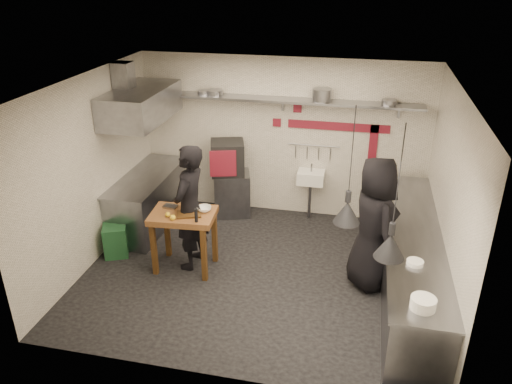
% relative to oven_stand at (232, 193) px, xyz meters
% --- Properties ---
extents(floor, '(5.00, 5.00, 0.00)m').
position_rel_oven_stand_xyz_m(floor, '(0.85, -1.79, -0.40)').
color(floor, black).
rests_on(floor, ground).
extents(ceiling, '(5.00, 5.00, 0.00)m').
position_rel_oven_stand_xyz_m(ceiling, '(0.85, -1.79, 2.40)').
color(ceiling, beige).
rests_on(ceiling, floor).
extents(wall_back, '(5.00, 0.04, 2.80)m').
position_rel_oven_stand_xyz_m(wall_back, '(0.85, 0.31, 1.00)').
color(wall_back, silver).
rests_on(wall_back, floor).
extents(wall_front, '(5.00, 0.04, 2.80)m').
position_rel_oven_stand_xyz_m(wall_front, '(0.85, -3.89, 1.00)').
color(wall_front, silver).
rests_on(wall_front, floor).
extents(wall_left, '(0.04, 4.20, 2.80)m').
position_rel_oven_stand_xyz_m(wall_left, '(-1.65, -1.79, 1.00)').
color(wall_left, silver).
rests_on(wall_left, floor).
extents(wall_right, '(0.04, 4.20, 2.80)m').
position_rel_oven_stand_xyz_m(wall_right, '(3.35, -1.79, 1.00)').
color(wall_right, silver).
rests_on(wall_right, floor).
extents(red_band_horiz, '(1.70, 0.02, 0.14)m').
position_rel_oven_stand_xyz_m(red_band_horiz, '(1.80, 0.29, 1.28)').
color(red_band_horiz, maroon).
rests_on(red_band_horiz, wall_back).
extents(red_band_vert, '(0.14, 0.02, 1.10)m').
position_rel_oven_stand_xyz_m(red_band_vert, '(2.40, 0.29, 0.80)').
color(red_band_vert, maroon).
rests_on(red_band_vert, wall_back).
extents(red_tile_a, '(0.14, 0.02, 0.14)m').
position_rel_oven_stand_xyz_m(red_tile_a, '(1.10, 0.29, 1.55)').
color(red_tile_a, maroon).
rests_on(red_tile_a, wall_back).
extents(red_tile_b, '(0.14, 0.02, 0.14)m').
position_rel_oven_stand_xyz_m(red_tile_b, '(0.75, 0.29, 1.28)').
color(red_tile_b, maroon).
rests_on(red_tile_b, wall_back).
extents(back_shelf, '(4.60, 0.34, 0.04)m').
position_rel_oven_stand_xyz_m(back_shelf, '(0.85, 0.13, 1.72)').
color(back_shelf, slate).
rests_on(back_shelf, wall_back).
extents(shelf_bracket_left, '(0.04, 0.06, 0.24)m').
position_rel_oven_stand_xyz_m(shelf_bracket_left, '(-1.05, 0.28, 1.62)').
color(shelf_bracket_left, slate).
rests_on(shelf_bracket_left, wall_back).
extents(shelf_bracket_mid, '(0.04, 0.06, 0.24)m').
position_rel_oven_stand_xyz_m(shelf_bracket_mid, '(0.85, 0.28, 1.62)').
color(shelf_bracket_mid, slate).
rests_on(shelf_bracket_mid, wall_back).
extents(shelf_bracket_right, '(0.04, 0.06, 0.24)m').
position_rel_oven_stand_xyz_m(shelf_bracket_right, '(2.75, 0.28, 1.62)').
color(shelf_bracket_right, slate).
rests_on(shelf_bracket_right, wall_back).
extents(pan_far_left, '(0.30, 0.30, 0.09)m').
position_rel_oven_stand_xyz_m(pan_far_left, '(-0.30, 0.13, 1.79)').
color(pan_far_left, slate).
rests_on(pan_far_left, back_shelf).
extents(pan_mid_left, '(0.27, 0.27, 0.07)m').
position_rel_oven_stand_xyz_m(pan_mid_left, '(-0.49, 0.13, 1.78)').
color(pan_mid_left, slate).
rests_on(pan_mid_left, back_shelf).
extents(stock_pot, '(0.32, 0.32, 0.20)m').
position_rel_oven_stand_xyz_m(stock_pot, '(1.51, 0.13, 1.84)').
color(stock_pot, slate).
rests_on(stock_pot, back_shelf).
extents(pan_right, '(0.29, 0.29, 0.08)m').
position_rel_oven_stand_xyz_m(pan_right, '(2.57, 0.13, 1.78)').
color(pan_right, slate).
rests_on(pan_right, back_shelf).
extents(oven_stand, '(0.77, 0.73, 0.80)m').
position_rel_oven_stand_xyz_m(oven_stand, '(0.00, 0.00, 0.00)').
color(oven_stand, slate).
rests_on(oven_stand, floor).
extents(combi_oven, '(0.69, 0.67, 0.58)m').
position_rel_oven_stand_xyz_m(combi_oven, '(-0.06, -0.03, 0.69)').
color(combi_oven, black).
rests_on(combi_oven, oven_stand).
extents(oven_door, '(0.44, 0.16, 0.46)m').
position_rel_oven_stand_xyz_m(oven_door, '(-0.06, -0.32, 0.69)').
color(oven_door, maroon).
rests_on(oven_door, combi_oven).
extents(oven_glass, '(0.34, 0.12, 0.34)m').
position_rel_oven_stand_xyz_m(oven_glass, '(-0.05, -0.32, 0.69)').
color(oven_glass, black).
rests_on(oven_glass, oven_door).
extents(hand_sink, '(0.46, 0.34, 0.22)m').
position_rel_oven_stand_xyz_m(hand_sink, '(1.40, 0.13, 0.38)').
color(hand_sink, white).
rests_on(hand_sink, wall_back).
extents(sink_tap, '(0.03, 0.03, 0.14)m').
position_rel_oven_stand_xyz_m(sink_tap, '(1.40, 0.13, 0.56)').
color(sink_tap, slate).
rests_on(sink_tap, hand_sink).
extents(sink_drain, '(0.06, 0.06, 0.66)m').
position_rel_oven_stand_xyz_m(sink_drain, '(1.40, 0.09, -0.06)').
color(sink_drain, slate).
rests_on(sink_drain, floor).
extents(utensil_rail, '(0.90, 0.02, 0.02)m').
position_rel_oven_stand_xyz_m(utensil_rail, '(1.40, 0.27, 0.92)').
color(utensil_rail, slate).
rests_on(utensil_rail, wall_back).
extents(counter_right, '(0.70, 3.80, 0.90)m').
position_rel_oven_stand_xyz_m(counter_right, '(3.00, -1.79, 0.05)').
color(counter_right, slate).
rests_on(counter_right, floor).
extents(counter_right_top, '(0.76, 3.90, 0.03)m').
position_rel_oven_stand_xyz_m(counter_right_top, '(3.00, -1.79, 0.52)').
color(counter_right_top, slate).
rests_on(counter_right_top, counter_right).
extents(plate_stack, '(0.27, 0.27, 0.13)m').
position_rel_oven_stand_xyz_m(plate_stack, '(2.97, -3.42, 0.60)').
color(plate_stack, white).
rests_on(plate_stack, counter_right_top).
extents(small_bowl_right, '(0.23, 0.23, 0.05)m').
position_rel_oven_stand_xyz_m(small_bowl_right, '(2.95, -2.57, 0.56)').
color(small_bowl_right, white).
rests_on(small_bowl_right, counter_right_top).
extents(counter_left, '(0.70, 1.90, 0.90)m').
position_rel_oven_stand_xyz_m(counter_left, '(-1.30, -0.74, 0.05)').
color(counter_left, slate).
rests_on(counter_left, floor).
extents(counter_left_top, '(0.76, 2.00, 0.03)m').
position_rel_oven_stand_xyz_m(counter_left_top, '(-1.30, -0.74, 0.52)').
color(counter_left_top, slate).
rests_on(counter_left_top, counter_left).
extents(extractor_hood, '(0.78, 1.60, 0.50)m').
position_rel_oven_stand_xyz_m(extractor_hood, '(-1.25, -0.74, 1.75)').
color(extractor_hood, slate).
rests_on(extractor_hood, ceiling).
extents(hood_duct, '(0.28, 0.28, 0.50)m').
position_rel_oven_stand_xyz_m(hood_duct, '(-1.50, -0.74, 2.15)').
color(hood_duct, slate).
rests_on(hood_duct, ceiling).
extents(green_bin, '(0.46, 0.46, 0.50)m').
position_rel_oven_stand_xyz_m(green_bin, '(-1.41, -1.78, -0.15)').
color(green_bin, '#1D502A').
rests_on(green_bin, floor).
extents(prep_table, '(0.97, 0.71, 0.92)m').
position_rel_oven_stand_xyz_m(prep_table, '(-0.22, -1.88, 0.06)').
color(prep_table, brown).
rests_on(prep_table, floor).
extents(cutting_board, '(0.41, 0.35, 0.02)m').
position_rel_oven_stand_xyz_m(cutting_board, '(-0.11, -1.92, 0.53)').
color(cutting_board, '#492D13').
rests_on(cutting_board, prep_table).
extents(pepper_mill, '(0.06, 0.06, 0.20)m').
position_rel_oven_stand_xyz_m(pepper_mill, '(0.06, -2.10, 0.62)').
color(pepper_mill, black).
rests_on(pepper_mill, prep_table).
extents(lemon_a, '(0.08, 0.08, 0.07)m').
position_rel_oven_stand_xyz_m(lemon_a, '(-0.38, -2.05, 0.56)').
color(lemon_a, gold).
rests_on(lemon_a, prep_table).
extents(lemon_b, '(0.09, 0.09, 0.08)m').
position_rel_oven_stand_xyz_m(lemon_b, '(-0.28, -2.12, 0.56)').
color(lemon_b, gold).
rests_on(lemon_b, prep_table).
extents(veg_ball, '(0.12, 0.12, 0.09)m').
position_rel_oven_stand_xyz_m(veg_ball, '(-0.07, -1.77, 0.57)').
color(veg_ball, '#4B812A').
rests_on(veg_ball, prep_table).
extents(steel_tray, '(0.21, 0.16, 0.03)m').
position_rel_oven_stand_xyz_m(steel_tray, '(-0.46, -1.76, 0.54)').
color(steel_tray, slate).
rests_on(steel_tray, prep_table).
extents(bowl, '(0.23, 0.23, 0.07)m').
position_rel_oven_stand_xyz_m(bowl, '(0.06, -1.76, 0.55)').
color(bowl, white).
rests_on(bowl, prep_table).
extents(heat_lamp_near, '(0.41, 0.41, 1.43)m').
position_rel_oven_stand_xyz_m(heat_lamp_near, '(2.10, -2.51, 1.69)').
color(heat_lamp_near, black).
rests_on(heat_lamp_near, ceiling).
extents(heat_lamp_far, '(0.38, 0.38, 1.51)m').
position_rel_oven_stand_xyz_m(heat_lamp_far, '(2.59, -3.06, 1.64)').
color(heat_lamp_far, black).
rests_on(heat_lamp_far, ceiling).
extents(chef_left, '(0.54, 0.75, 1.91)m').
position_rel_oven_stand_xyz_m(chef_left, '(-0.15, -1.77, 0.55)').
color(chef_left, black).
rests_on(chef_left, floor).
extents(chef_right, '(0.95, 1.11, 1.92)m').
position_rel_oven_stand_xyz_m(chef_right, '(2.46, -1.71, 0.56)').
color(chef_right, black).
rests_on(chef_right, floor).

